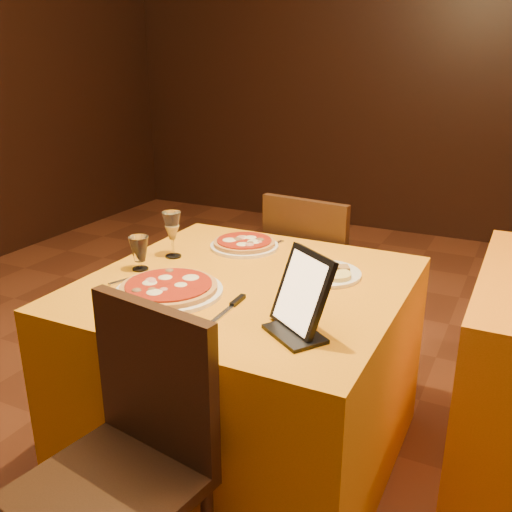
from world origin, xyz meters
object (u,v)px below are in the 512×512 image
at_px(pizza_far, 244,244).
at_px(wine_glass, 172,234).
at_px(pizza_near, 169,289).
at_px(chair_main_near, 108,489).
at_px(main_table, 247,372).
at_px(chair_main_far, 321,281).
at_px(water_glass, 139,253).
at_px(tablet, 302,292).

bearing_deg(pizza_far, wine_glass, -132.03).
bearing_deg(pizza_near, chair_main_near, -72.13).
height_order(pizza_near, pizza_far, same).
bearing_deg(main_table, wine_glass, 165.33).
xyz_separation_m(chair_main_far, wine_glass, (-0.38, -0.71, 0.39)).
xyz_separation_m(wine_glass, water_glass, (-0.03, -0.17, -0.03)).
bearing_deg(pizza_far, pizza_near, -91.04).
bearing_deg(chair_main_near, chair_main_far, 99.38).
xyz_separation_m(chair_main_near, water_glass, (-0.41, 0.71, 0.36)).
relative_size(chair_main_far, pizza_far, 3.17).
xyz_separation_m(main_table, water_glass, (-0.41, -0.07, 0.44)).
bearing_deg(main_table, chair_main_near, -90.00).
height_order(pizza_near, tablet, tablet).
relative_size(chair_main_near, tablet, 3.73).
height_order(chair_main_near, pizza_far, chair_main_near).
distance_m(main_table, chair_main_far, 0.81).
height_order(pizza_far, water_glass, water_glass).
height_order(chair_main_near, pizza_near, chair_main_near).
bearing_deg(wine_glass, tablet, -27.27).
xyz_separation_m(chair_main_far, pizza_near, (-0.19, -1.02, 0.31)).
bearing_deg(tablet, main_table, 175.53).
height_order(main_table, chair_main_near, chair_main_near).
bearing_deg(chair_main_far, wine_glass, 68.13).
xyz_separation_m(pizza_near, water_glass, (-0.23, 0.14, 0.05)).
height_order(chair_main_near, chair_main_far, same).
bearing_deg(chair_main_near, water_glass, 129.30).
distance_m(wine_glass, tablet, 0.79).
bearing_deg(chair_main_far, water_glass, 71.35).
bearing_deg(pizza_far, tablet, -49.87).
height_order(main_table, water_glass, water_glass).
relative_size(main_table, water_glass, 8.46).
bearing_deg(water_glass, chair_main_near, -60.08).
height_order(chair_main_far, water_glass, chair_main_far).
height_order(chair_main_far, wine_glass, wine_glass).
bearing_deg(water_glass, main_table, 10.30).
relative_size(pizza_near, pizza_far, 1.29).
height_order(chair_main_near, tablet, tablet).
distance_m(main_table, pizza_near, 0.48).
distance_m(chair_main_far, water_glass, 1.04).
relative_size(chair_main_near, wine_glass, 4.79).
relative_size(chair_main_far, tablet, 3.73).
height_order(chair_main_far, pizza_near, chair_main_far).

